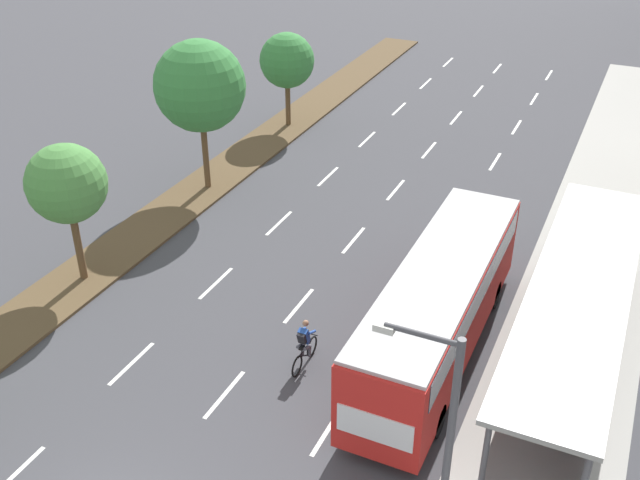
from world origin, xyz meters
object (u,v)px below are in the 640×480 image
Objects in this scene: median_tree_third at (200,86)px; median_tree_fourth at (287,61)px; median_tree_second at (67,184)px; bus_shelter at (585,316)px; bus at (439,302)px; streetlight at (441,440)px; cyclist at (304,346)px.

median_tree_third is 8.75m from median_tree_fourth.
median_tree_second is at bearing -90.53° from median_tree_third.
median_tree_fourth is (-17.78, 14.55, 1.89)m from bus_shelter.
median_tree_third is at bearing 161.53° from bus_shelter.
streetlight reaches higher than bus.
streetlight is at bearing -103.34° from bus_shelter.
cyclist is at bearing -154.52° from bus_shelter.
bus_shelter is 2.18× the size of streetlight.
bus is at bearing 106.12° from streetlight.
median_tree_third reaches higher than median_tree_fourth.
median_tree_third reaches higher than cyclist.
median_tree_fourth is (-0.15, 8.66, -1.24)m from median_tree_third.
median_tree_second reaches higher than cyclist.
median_tree_third is at bearing -89.03° from median_tree_fourth.
bus is 8.02m from streetlight.
streetlight is (2.17, -7.51, 1.82)m from bus.
median_tree_second is (-17.71, -2.77, 2.18)m from bus_shelter.
median_tree_fourth reaches higher than cyclist.
median_tree_fourth is (-0.07, 17.32, -0.29)m from median_tree_second.
median_tree_second is (-13.43, -1.36, 1.98)m from bus.
bus is 20.96m from median_tree_fourth.
bus is (-4.28, -1.41, 0.20)m from bus_shelter.
streetlight is at bearing -73.88° from bus.
streetlight is at bearing -41.66° from cyclist.
median_tree_second is 17.32m from median_tree_fourth.
bus is 1.63× the size of median_tree_third.
median_tree_second is 1.05× the size of median_tree_fourth.
bus is 1.74× the size of streetlight.
cyclist is at bearing -146.92° from bus.
bus_shelter is 8.82m from cyclist.
bus_shelter is 2.05× the size of median_tree_third.
median_tree_second is 0.78× the size of median_tree_third.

